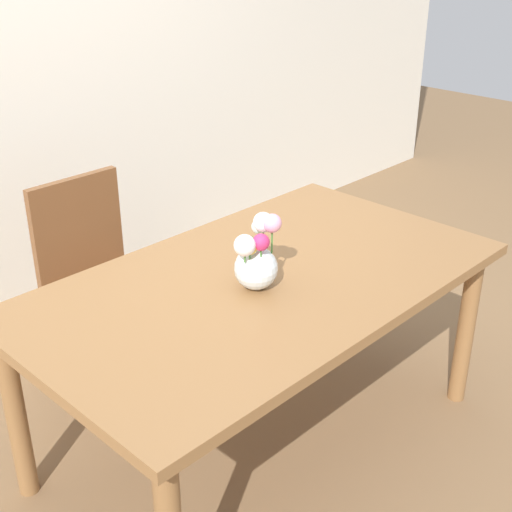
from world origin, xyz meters
TOP-DOWN VIEW (x-y plane):
  - ground_plane at (0.00, 0.00)m, footprint 12.00×12.00m
  - back_wall at (0.00, 1.60)m, footprint 7.00×0.10m
  - dining_table at (0.00, 0.00)m, footprint 1.72×0.98m
  - chair_far at (-0.15, 0.83)m, footprint 0.42×0.42m
  - flower_vase at (-0.07, -0.04)m, footprint 0.21×0.16m

SIDE VIEW (x-z plane):
  - ground_plane at x=0.00m, z-range 0.00..0.00m
  - chair_far at x=-0.15m, z-range 0.07..0.97m
  - dining_table at x=0.00m, z-range 0.28..1.01m
  - flower_vase at x=-0.07m, z-range 0.71..0.97m
  - back_wall at x=0.00m, z-range 0.00..2.80m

